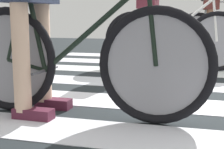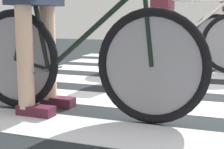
{
  "view_description": "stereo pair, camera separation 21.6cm",
  "coord_description": "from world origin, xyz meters",
  "px_view_note": "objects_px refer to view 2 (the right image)",
  "views": [
    {
      "loc": [
        -0.36,
        -2.8,
        0.67
      ],
      "look_at": [
        -0.95,
        -0.66,
        0.29
      ],
      "focal_mm": 54.43,
      "sensor_mm": 36.0,
      "label": 1
    },
    {
      "loc": [
        -0.14,
        -2.8,
        0.67
      ],
      "look_at": [
        -0.95,
        -0.66,
        0.29
      ],
      "focal_mm": 54.43,
      "sensor_mm": 36.0,
      "label": 2
    }
  ],
  "objects_px": {
    "cyclist_1_of_4": "(37,17)",
    "bicycle_1_of_4": "(77,58)",
    "bicycle_3_of_4": "(187,40)",
    "cyclist_3_of_4": "(163,17)"
  },
  "relations": [
    {
      "from": "cyclist_3_of_4",
      "to": "bicycle_3_of_4",
      "type": "bearing_deg",
      "value": 0.0
    },
    {
      "from": "bicycle_3_of_4",
      "to": "bicycle_1_of_4",
      "type": "bearing_deg",
      "value": -101.13
    },
    {
      "from": "bicycle_3_of_4",
      "to": "cyclist_1_of_4",
      "type": "bearing_deg",
      "value": -108.78
    },
    {
      "from": "cyclist_1_of_4",
      "to": "cyclist_3_of_4",
      "type": "height_order",
      "value": "cyclist_3_of_4"
    },
    {
      "from": "cyclist_1_of_4",
      "to": "bicycle_1_of_4",
      "type": "bearing_deg",
      "value": -0.0
    },
    {
      "from": "cyclist_1_of_4",
      "to": "cyclist_3_of_4",
      "type": "relative_size",
      "value": 0.99
    },
    {
      "from": "bicycle_1_of_4",
      "to": "bicycle_3_of_4",
      "type": "distance_m",
      "value": 2.24
    },
    {
      "from": "cyclist_1_of_4",
      "to": "bicycle_3_of_4",
      "type": "xyz_separation_m",
      "value": [
        0.72,
        2.19,
        -0.27
      ]
    },
    {
      "from": "bicycle_1_of_4",
      "to": "cyclist_1_of_4",
      "type": "xyz_separation_m",
      "value": [
        -0.31,
        0.01,
        0.27
      ]
    },
    {
      "from": "bicycle_3_of_4",
      "to": "cyclist_3_of_4",
      "type": "height_order",
      "value": "cyclist_3_of_4"
    }
  ]
}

